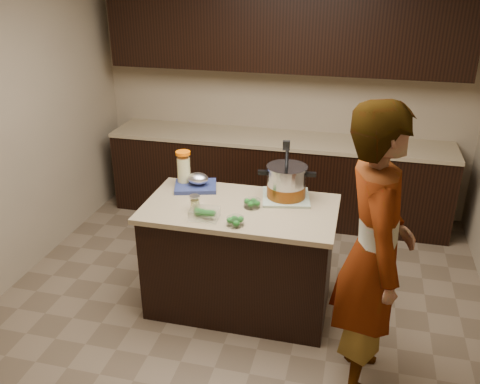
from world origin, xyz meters
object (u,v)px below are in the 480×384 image
object	(u,v)px
island	(240,257)
lemonade_pitcher	(184,170)
stock_pot	(286,184)
person	(373,255)

from	to	relation	value
island	lemonade_pitcher	xyz separation A→B (m)	(-0.54, 0.28, 0.58)
lemonade_pitcher	island	bearing A→B (deg)	-27.44
island	lemonade_pitcher	bearing A→B (deg)	152.56
stock_pot	island	bearing A→B (deg)	-152.07
stock_pot	lemonade_pitcher	bearing A→B (deg)	168.53
stock_pot	person	bearing A→B (deg)	-58.40
island	stock_pot	bearing A→B (deg)	35.56
stock_pot	person	distance (m)	1.05
lemonade_pitcher	person	size ratio (longest dim) A/B	0.15
stock_pot	lemonade_pitcher	xyz separation A→B (m)	(-0.86, 0.06, 0.01)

